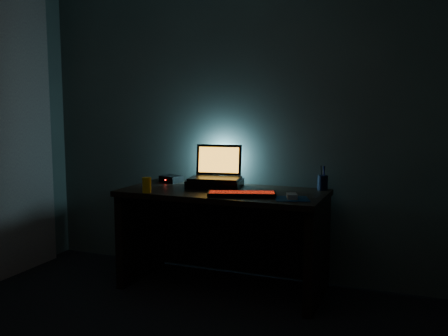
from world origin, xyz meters
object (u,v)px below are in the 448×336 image
Objects in this scene: pen_cup at (323,183)px; router at (171,179)px; juice_glass at (147,185)px; keyboard at (242,194)px; laptop at (217,171)px; mouse at (292,196)px.

router is (-1.22, -0.08, -0.03)m from pen_cup.
pen_cup is 0.98× the size of juice_glass.
laptop is at bearing 115.98° from keyboard.
juice_glass reaches higher than keyboard.
mouse is 1.16m from router.
mouse is 0.99× the size of pen_cup.
juice_glass is (-0.68, -0.13, 0.04)m from keyboard.
keyboard is at bearing 161.95° from mouse.
laptop reaches higher than juice_glass.
router is at bearing 134.44° from keyboard.
keyboard is at bearing -54.66° from laptop.
laptop is 0.44m from router.
router is at bearing 141.37° from mouse.
mouse is (0.35, 0.01, 0.01)m from keyboard.
pen_cup is at bearing 25.19° from keyboard.
pen_cup is (0.47, 0.46, 0.04)m from keyboard.
mouse is (0.68, -0.31, -0.10)m from laptop.
router is (-0.07, 0.50, -0.03)m from juice_glass.
keyboard is 4.58× the size of mouse.
keyboard is 0.35m from mouse.
mouse is at bearing -0.68° from router.
laptop is 0.85× the size of keyboard.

